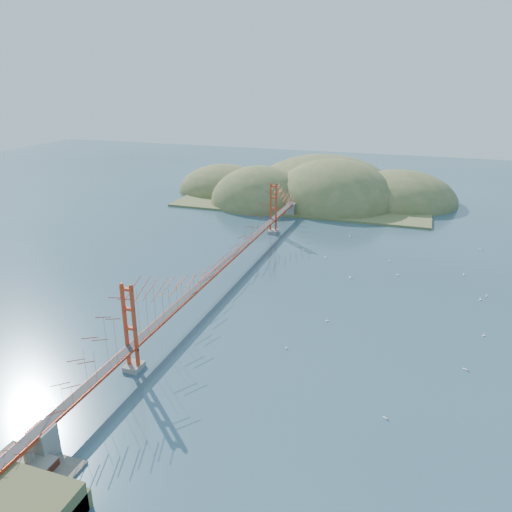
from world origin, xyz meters
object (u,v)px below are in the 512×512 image
(bridge, at_px, (224,243))
(sailboat_1, at_px, (350,277))
(sailboat_2, at_px, (465,369))
(fort, at_px, (35,464))
(sailboat_0, at_px, (286,348))

(bridge, relative_size, sailboat_1, 130.33)
(bridge, distance_m, sailboat_2, 43.54)
(fort, height_order, sailboat_2, fort)
(bridge, bearing_deg, sailboat_1, 21.80)
(sailboat_2, bearing_deg, fort, -141.54)
(sailboat_2, bearing_deg, bridge, 156.86)
(bridge, height_order, fort, bridge)
(sailboat_1, distance_m, sailboat_2, 31.31)
(fort, bearing_deg, sailboat_0, 60.32)
(sailboat_0, bearing_deg, sailboat_2, 5.75)
(fort, relative_size, sailboat_1, 5.11)
(bridge, distance_m, sailboat_1, 23.84)
(bridge, height_order, sailboat_1, bridge)
(bridge, xyz_separation_m, sailboat_2, (39.54, -16.90, -6.85))
(bridge, bearing_deg, sailboat_2, -23.14)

